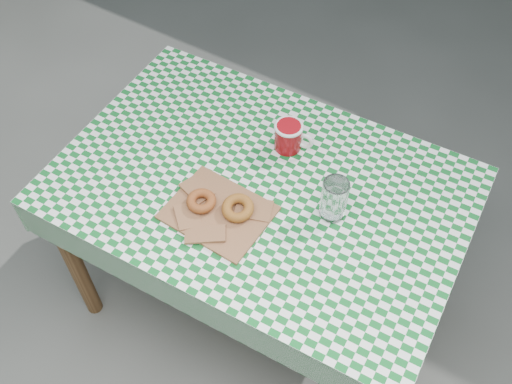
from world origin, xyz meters
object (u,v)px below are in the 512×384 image
paper_bag (218,212)px  table (259,250)px  drinking_glass (334,199)px  coffee_mug (288,136)px

paper_bag → table: bearing=73.3°
table → drinking_glass: size_ratio=8.88×
coffee_mug → drinking_glass: drinking_glass is taller
coffee_mug → drinking_glass: (0.25, -0.16, 0.02)m
table → paper_bag: 0.42m
paper_bag → drinking_glass: size_ratio=2.11×
table → paper_bag: (-0.05, -0.16, 0.39)m
table → drinking_glass: bearing=1.9°
drinking_glass → table: bearing=-175.1°
table → coffee_mug: (-0.01, 0.18, 0.43)m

